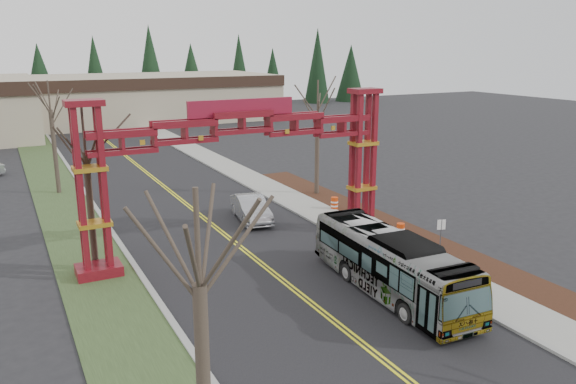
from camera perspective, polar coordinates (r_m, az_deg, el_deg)
road at (r=38.56m, az=-8.54°, el=-2.65°), size 12.00×110.00×0.02m
lane_line_left at (r=38.52m, az=-8.71°, el=-2.65°), size 0.12×100.00×0.01m
lane_line_right at (r=38.60m, az=-8.37°, el=-2.60°), size 0.12×100.00×0.01m
curb_right at (r=40.83m, az=-0.37°, el=-1.41°), size 0.30×110.00×0.15m
sidewalk_right at (r=41.49m, az=1.42°, el=-1.16°), size 2.60×110.00×0.14m
landscape_strip at (r=31.69m, az=19.00°, el=-7.06°), size 2.60×50.00×0.12m
grass_median at (r=36.92m, az=-20.38°, el=-4.16°), size 4.00×110.00×0.08m
curb_left at (r=37.14m, az=-17.56°, el=-3.75°), size 0.30×110.00×0.15m
gateway_arch at (r=30.78m, az=-4.67°, el=4.54°), size 18.20×1.60×8.90m
retail_building_east at (r=92.83m, az=-13.99°, el=9.31°), size 38.00×20.30×7.00m
conifer_treeline at (r=102.78m, az=-21.11°, el=10.91°), size 116.10×5.60×13.00m
transit_bus at (r=26.83m, az=10.38°, el=-7.19°), size 3.03×10.72×2.96m
silver_sedan at (r=37.53m, az=-3.77°, el=-1.68°), size 2.57×5.29×1.67m
bare_tree_median_near at (r=13.27m, az=-8.99°, el=-9.43°), size 3.51×3.51×8.31m
bare_tree_median_mid at (r=29.67m, az=-19.88°, el=3.76°), size 3.43×3.43×8.50m
bare_tree_median_far at (r=47.08m, az=-22.98°, el=7.64°), size 3.35×3.35×8.83m
bare_tree_right_far at (r=43.10m, az=3.02°, el=8.18°), size 3.49×3.49×8.89m
street_sign at (r=32.19m, az=15.29°, el=-3.73°), size 0.46×0.18×2.08m
barrel_south at (r=34.80m, az=11.35°, el=-3.89°), size 0.51×0.51×0.94m
barrel_mid at (r=38.34m, az=6.81°, el=-1.96°), size 0.52×0.52×0.96m
barrel_north at (r=40.02m, az=4.74°, el=-1.20°), size 0.52×0.52×0.96m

